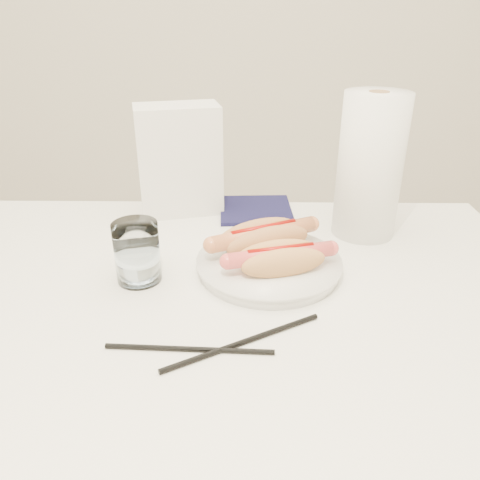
{
  "coord_description": "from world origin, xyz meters",
  "views": [
    {
      "loc": [
        0.08,
        -0.64,
        1.17
      ],
      "look_at": [
        0.07,
        0.06,
        0.82
      ],
      "focal_mm": 35.51,
      "sensor_mm": 36.0,
      "label": 1
    }
  ],
  "objects_px": {
    "hotdog_right": "(280,259)",
    "napkin_box": "(179,160)",
    "hotdog_left": "(264,238)",
    "paper_towel_roll": "(370,167)",
    "table": "(198,325)",
    "plate": "(269,266)",
    "water_glass": "(137,252)"
  },
  "relations": [
    {
      "from": "hotdog_right",
      "to": "paper_towel_roll",
      "type": "xyz_separation_m",
      "value": [
        0.18,
        0.2,
        0.1
      ]
    },
    {
      "from": "plate",
      "to": "paper_towel_roll",
      "type": "xyz_separation_m",
      "value": [
        0.2,
        0.16,
        0.13
      ]
    },
    {
      "from": "water_glass",
      "to": "napkin_box",
      "type": "height_order",
      "value": "napkin_box"
    },
    {
      "from": "hotdog_right",
      "to": "paper_towel_roll",
      "type": "distance_m",
      "value": 0.28
    },
    {
      "from": "table",
      "to": "napkin_box",
      "type": "relative_size",
      "value": 5.13
    },
    {
      "from": "plate",
      "to": "napkin_box",
      "type": "height_order",
      "value": "napkin_box"
    },
    {
      "from": "napkin_box",
      "to": "paper_towel_roll",
      "type": "distance_m",
      "value": 0.4
    },
    {
      "from": "table",
      "to": "hotdog_left",
      "type": "bearing_deg",
      "value": 46.45
    },
    {
      "from": "plate",
      "to": "hotdog_left",
      "type": "relative_size",
      "value": 1.26
    },
    {
      "from": "hotdog_left",
      "to": "paper_towel_roll",
      "type": "height_order",
      "value": "paper_towel_roll"
    },
    {
      "from": "hotdog_right",
      "to": "paper_towel_roll",
      "type": "bearing_deg",
      "value": 31.72
    },
    {
      "from": "paper_towel_roll",
      "to": "hotdog_left",
      "type": "bearing_deg",
      "value": -148.77
    },
    {
      "from": "hotdog_right",
      "to": "napkin_box",
      "type": "distance_m",
      "value": 0.37
    },
    {
      "from": "water_glass",
      "to": "table",
      "type": "bearing_deg",
      "value": -25.26
    },
    {
      "from": "table",
      "to": "paper_towel_roll",
      "type": "distance_m",
      "value": 0.44
    },
    {
      "from": "table",
      "to": "hotdog_right",
      "type": "bearing_deg",
      "value": 18.37
    },
    {
      "from": "hotdog_left",
      "to": "napkin_box",
      "type": "distance_m",
      "value": 0.3
    },
    {
      "from": "plate",
      "to": "napkin_box",
      "type": "bearing_deg",
      "value": 124.45
    },
    {
      "from": "plate",
      "to": "napkin_box",
      "type": "distance_m",
      "value": 0.35
    },
    {
      "from": "hotdog_right",
      "to": "paper_towel_roll",
      "type": "relative_size",
      "value": 0.65
    },
    {
      "from": "plate",
      "to": "hotdog_right",
      "type": "height_order",
      "value": "hotdog_right"
    },
    {
      "from": "napkin_box",
      "to": "paper_towel_roll",
      "type": "xyz_separation_m",
      "value": [
        0.38,
        -0.11,
        0.02
      ]
    },
    {
      "from": "paper_towel_roll",
      "to": "table",
      "type": "bearing_deg",
      "value": -142.72
    },
    {
      "from": "hotdog_left",
      "to": "water_glass",
      "type": "xyz_separation_m",
      "value": [
        -0.21,
        -0.07,
        0.01
      ]
    },
    {
      "from": "hotdog_left",
      "to": "paper_towel_roll",
      "type": "bearing_deg",
      "value": 5.11
    },
    {
      "from": "plate",
      "to": "hotdog_left",
      "type": "bearing_deg",
      "value": 103.82
    },
    {
      "from": "hotdog_left",
      "to": "water_glass",
      "type": "bearing_deg",
      "value": 171.66
    },
    {
      "from": "hotdog_right",
      "to": "water_glass",
      "type": "distance_m",
      "value": 0.24
    },
    {
      "from": "hotdog_right",
      "to": "napkin_box",
      "type": "xyz_separation_m",
      "value": [
        -0.2,
        0.3,
        0.07
      ]
    },
    {
      "from": "water_glass",
      "to": "napkin_box",
      "type": "xyz_separation_m",
      "value": [
        0.03,
        0.3,
        0.06
      ]
    },
    {
      "from": "table",
      "to": "plate",
      "type": "distance_m",
      "value": 0.16
    },
    {
      "from": "water_glass",
      "to": "paper_towel_roll",
      "type": "distance_m",
      "value": 0.47
    }
  ]
}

